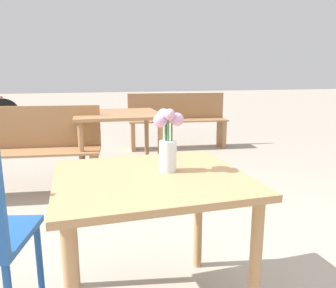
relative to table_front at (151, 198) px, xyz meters
The scene contains 4 objects.
table_front is the anchor object (origin of this frame).
flower_vase 0.26m from the table_front, 24.68° to the left, with size 0.14×0.12×0.29m.
bench_middle 3.73m from the table_front, 70.66° to the left, with size 1.57×0.54×0.85m.
table_back 2.02m from the table_front, 86.91° to the left, with size 0.89×0.88×0.75m.
Camera 1 is at (-0.31, -1.37, 1.15)m, focal length 35.00 mm.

